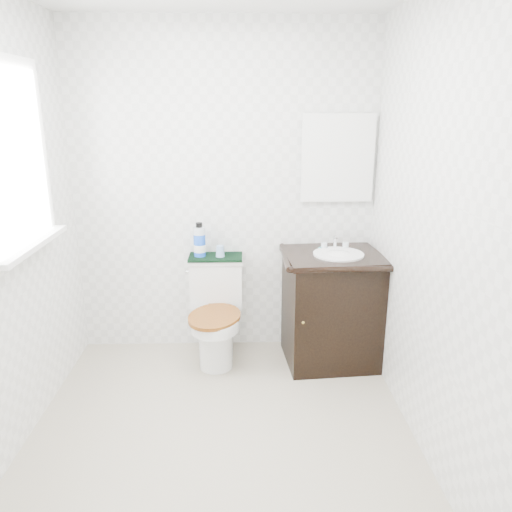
{
  "coord_description": "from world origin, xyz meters",
  "views": [
    {
      "loc": [
        0.13,
        -2.41,
        1.81
      ],
      "look_at": [
        0.22,
        0.75,
        0.85
      ],
      "focal_mm": 35.0,
      "sensor_mm": 36.0,
      "label": 1
    }
  ],
  "objects_px": {
    "trash_bin": "(219,345)",
    "mouthwash_bottle": "(200,241)",
    "toilet": "(216,316)",
    "vanity": "(331,305)",
    "cup": "(220,251)"
  },
  "relations": [
    {
      "from": "toilet",
      "to": "vanity",
      "type": "height_order",
      "value": "vanity"
    },
    {
      "from": "trash_bin",
      "to": "cup",
      "type": "relative_size",
      "value": 3.35
    },
    {
      "from": "toilet",
      "to": "cup",
      "type": "xyz_separation_m",
      "value": [
        0.03,
        0.1,
        0.47
      ]
    },
    {
      "from": "trash_bin",
      "to": "cup",
      "type": "xyz_separation_m",
      "value": [
        0.02,
        0.19,
        0.66
      ]
    },
    {
      "from": "cup",
      "to": "toilet",
      "type": "bearing_deg",
      "value": -108.94
    },
    {
      "from": "cup",
      "to": "mouthwash_bottle",
      "type": "bearing_deg",
      "value": 172.72
    },
    {
      "from": "toilet",
      "to": "mouthwash_bottle",
      "type": "bearing_deg",
      "value": 133.33
    },
    {
      "from": "vanity",
      "to": "trash_bin",
      "type": "distance_m",
      "value": 0.86
    },
    {
      "from": "vanity",
      "to": "cup",
      "type": "relative_size",
      "value": 11.2
    },
    {
      "from": "toilet",
      "to": "vanity",
      "type": "xyz_separation_m",
      "value": [
        0.83,
        -0.07,
        0.1
      ]
    },
    {
      "from": "vanity",
      "to": "trash_bin",
      "type": "relative_size",
      "value": 3.35
    },
    {
      "from": "vanity",
      "to": "mouthwash_bottle",
      "type": "distance_m",
      "value": 1.06
    },
    {
      "from": "trash_bin",
      "to": "cup",
      "type": "distance_m",
      "value": 0.68
    },
    {
      "from": "vanity",
      "to": "mouthwash_bottle",
      "type": "xyz_separation_m",
      "value": [
        -0.95,
        0.19,
        0.44
      ]
    },
    {
      "from": "trash_bin",
      "to": "mouthwash_bottle",
      "type": "height_order",
      "value": "mouthwash_bottle"
    }
  ]
}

